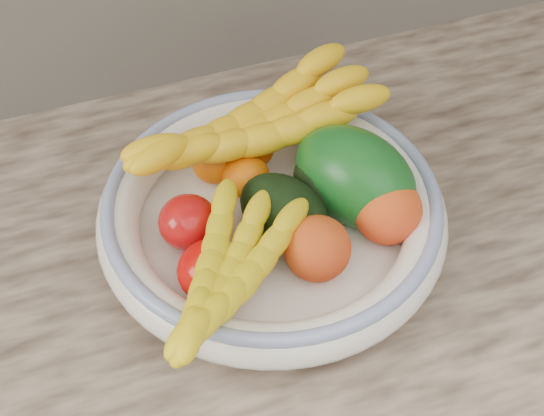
{
  "coord_description": "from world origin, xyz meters",
  "views": [
    {
      "loc": [
        -0.2,
        1.08,
        1.64
      ],
      "look_at": [
        0.0,
        1.66,
        0.96
      ],
      "focal_mm": 55.0,
      "sensor_mm": 36.0,
      "label": 1
    }
  ],
  "objects_px": {
    "green_mango": "(355,177)",
    "banana_bunch_front": "(226,280)",
    "fruit_bowl": "(272,215)",
    "banana_bunch_back": "(253,133)"
  },
  "relations": [
    {
      "from": "fruit_bowl",
      "to": "green_mango",
      "type": "distance_m",
      "value": 0.1
    },
    {
      "from": "green_mango",
      "to": "banana_bunch_back",
      "type": "height_order",
      "value": "green_mango"
    },
    {
      "from": "fruit_bowl",
      "to": "green_mango",
      "type": "relative_size",
      "value": 2.56
    },
    {
      "from": "banana_bunch_back",
      "to": "banana_bunch_front",
      "type": "distance_m",
      "value": 0.21
    },
    {
      "from": "green_mango",
      "to": "banana_bunch_front",
      "type": "bearing_deg",
      "value": 178.6
    },
    {
      "from": "green_mango",
      "to": "banana_bunch_front",
      "type": "height_order",
      "value": "green_mango"
    },
    {
      "from": "fruit_bowl",
      "to": "banana_bunch_back",
      "type": "distance_m",
      "value": 0.1
    },
    {
      "from": "fruit_bowl",
      "to": "banana_bunch_back",
      "type": "relative_size",
      "value": 1.17
    },
    {
      "from": "fruit_bowl",
      "to": "banana_bunch_back",
      "type": "xyz_separation_m",
      "value": [
        0.01,
        0.09,
        0.04
      ]
    },
    {
      "from": "fruit_bowl",
      "to": "green_mango",
      "type": "height_order",
      "value": "green_mango"
    }
  ]
}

